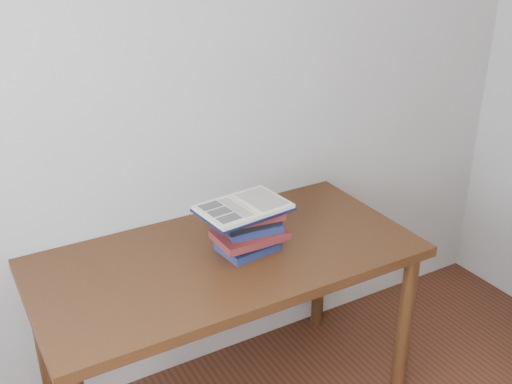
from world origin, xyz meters
TOP-DOWN VIEW (x-y plane):
  - desk at (-0.01, 1.38)m, footprint 1.46×0.73m
  - book_stack at (0.07, 1.36)m, footprint 0.26×0.20m
  - open_book at (0.05, 1.36)m, footprint 0.35×0.26m

SIDE VIEW (x-z plane):
  - desk at x=-0.01m, z-range 0.29..1.08m
  - book_stack at x=0.07m, z-range 0.78..0.96m
  - open_book at x=0.05m, z-range 0.95..0.98m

